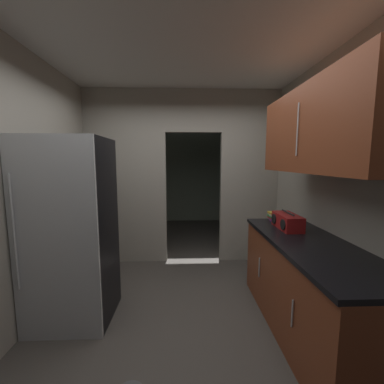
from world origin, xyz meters
name	(u,v)px	position (x,y,z in m)	size (l,w,h in m)	color
ground	(183,327)	(0.00, 0.00, 0.00)	(20.00, 20.00, 0.00)	#47423D
kitchen_overhead_slab	(182,53)	(0.00, 0.51, 2.76)	(3.44, 7.39, 0.06)	silver
kitchen_partition	(180,172)	(-0.05, 1.70, 1.46)	(3.04, 0.12, 2.73)	#9E998C
adjoining_room_shell	(183,173)	(0.00, 3.57, 1.37)	(3.04, 2.82, 2.73)	gray
kitchen_flank_right	(384,196)	(1.57, -0.40, 1.37)	(0.10, 4.20, 2.73)	#9E998C
refrigerator	(71,231)	(-1.13, 0.21, 0.93)	(0.76, 0.71, 1.86)	black
lower_cabinet_run	(308,288)	(1.17, -0.11, 0.45)	(0.69, 1.88, 0.89)	brown
upper_cabinet_counterside	(318,130)	(1.17, -0.11, 1.90)	(0.36, 1.69, 0.75)	brown
boombox	(287,221)	(1.14, 0.35, 0.98)	(0.21, 0.42, 0.19)	maroon
book_stack	(273,216)	(1.14, 0.74, 0.95)	(0.14, 0.15, 0.11)	#8C3893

